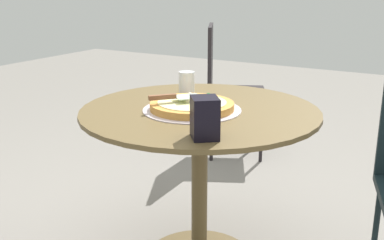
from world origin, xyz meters
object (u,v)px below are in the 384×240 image
at_px(patio_table, 200,149).
at_px(pizza_on_tray, 192,106).
at_px(pizza_server, 175,97).
at_px(patio_chair_near, 225,81).
at_px(drinking_cup, 187,83).
at_px(napkin_dispenser, 205,118).

height_order(patio_table, pizza_on_tray, pizza_on_tray).
distance_m(pizza_server, patio_chair_near, 1.48).
bearing_deg(drinking_cup, pizza_on_tray, -145.00).
relative_size(pizza_on_tray, patio_chair_near, 0.43).
bearing_deg(pizza_on_tray, napkin_dispenser, -142.95).
bearing_deg(pizza_server, pizza_on_tray, -54.24).
bearing_deg(drinking_cup, patio_chair_near, 17.32).
relative_size(pizza_on_tray, drinking_cup, 3.88).
relative_size(patio_table, drinking_cup, 9.52).
distance_m(pizza_on_tray, drinking_cup, 0.29).
xyz_separation_m(pizza_server, napkin_dispenser, (-0.24, -0.27, 0.01)).
xyz_separation_m(drinking_cup, patio_chair_near, (1.11, 0.35, -0.23)).
bearing_deg(patio_chair_near, pizza_on_tray, -159.17).
distance_m(drinking_cup, patio_chair_near, 1.18).
distance_m(patio_table, napkin_dispenser, 0.44).
xyz_separation_m(patio_table, patio_chair_near, (1.31, 0.53, -0.01)).
bearing_deg(drinking_cup, patio_table, -137.90).
bearing_deg(pizza_server, napkin_dispenser, -131.75).
bearing_deg(napkin_dispenser, pizza_on_tray, -1.85).
height_order(napkin_dispenser, patio_chair_near, patio_chair_near).
xyz_separation_m(patio_table, pizza_server, (-0.08, 0.07, 0.23)).
xyz_separation_m(patio_table, drinking_cup, (0.20, 0.18, 0.22)).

